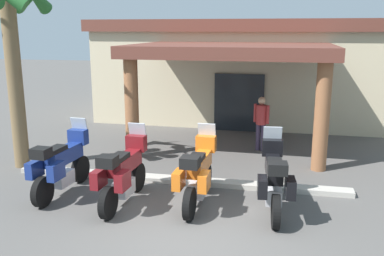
{
  "coord_description": "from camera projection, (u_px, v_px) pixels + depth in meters",
  "views": [
    {
      "loc": [
        1.47,
        -7.05,
        3.68
      ],
      "look_at": [
        -0.71,
        3.25,
        1.2
      ],
      "focal_mm": 39.5,
      "sensor_mm": 36.0,
      "label": 1
    }
  ],
  "objects": [
    {
      "name": "ground_plane",
      "position": [
        193.0,
        232.0,
        7.85
      ],
      "size": [
        80.0,
        80.0,
        0.0
      ],
      "primitive_type": "plane",
      "color": "#514F4C"
    },
    {
      "name": "motel_building",
      "position": [
        248.0,
        68.0,
        18.08
      ],
      "size": [
        12.18,
        11.17,
        4.02
      ],
      "rotation": [
        0.0,
        0.0,
        -0.02
      ],
      "color": "beige",
      "rests_on": "ground_plane"
    },
    {
      "name": "motorcycle_blue",
      "position": [
        61.0,
        165.0,
        9.51
      ],
      "size": [
        0.73,
        2.21,
        1.61
      ],
      "rotation": [
        0.0,
        0.0,
        1.51
      ],
      "color": "black",
      "rests_on": "ground_plane"
    },
    {
      "name": "motorcycle_maroon",
      "position": [
        123.0,
        173.0,
        8.95
      ],
      "size": [
        0.72,
        2.21,
        1.61
      ],
      "rotation": [
        0.0,
        0.0,
        1.52
      ],
      "color": "black",
      "rests_on": "ground_plane"
    },
    {
      "name": "motorcycle_orange",
      "position": [
        198.0,
        174.0,
        8.9
      ],
      "size": [
        0.71,
        2.21,
        1.61
      ],
      "rotation": [
        0.0,
        0.0,
        1.54
      ],
      "color": "black",
      "rests_on": "ground_plane"
    },
    {
      "name": "motorcycle_black",
      "position": [
        274.0,
        179.0,
        8.57
      ],
      "size": [
        0.74,
        2.21,
        1.61
      ],
      "rotation": [
        0.0,
        0.0,
        1.66
      ],
      "color": "black",
      "rests_on": "ground_plane"
    },
    {
      "name": "pedestrian",
      "position": [
        261.0,
        120.0,
        12.89
      ],
      "size": [
        0.48,
        0.32,
        1.68
      ],
      "rotation": [
        0.0,
        0.0,
        4.24
      ],
      "color": "#3F334C",
      "rests_on": "ground_plane"
    },
    {
      "name": "palm_tree_roadside",
      "position": [
        10.0,
        30.0,
        10.78
      ],
      "size": [
        2.04,
        2.2,
        5.15
      ],
      "color": "brown",
      "rests_on": "ground_plane"
    },
    {
      "name": "curb_strip",
      "position": [
        176.0,
        180.0,
        10.36
      ],
      "size": [
        8.29,
        0.36,
        0.12
      ],
      "primitive_type": "cube",
      "color": "#ADA89E",
      "rests_on": "ground_plane"
    }
  ]
}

